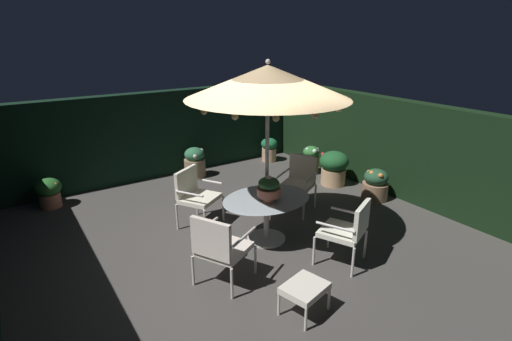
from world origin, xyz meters
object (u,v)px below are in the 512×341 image
object	(u,v)px
patio_dining_table	(267,208)
potted_plant_back_left	(195,162)
patio_umbrella	(268,82)
patio_chair_northeast	(219,246)
potted_plant_left_far	(311,159)
potted_plant_back_right	(49,192)
centerpiece_planter	(269,188)
potted_plant_back_center	(269,149)
potted_plant_front_corner	(334,167)
ottoman_footrest	(305,289)
potted_plant_right_far	(375,185)
patio_chair_east	(349,228)
patio_chair_north	(195,192)
patio_chair_southeast	(299,179)

from	to	relation	value
patio_dining_table	potted_plant_back_left	xyz separation A→B (m)	(0.31, 3.24, -0.22)
patio_umbrella	patio_chair_northeast	size ratio (longest dim) A/B	2.77
potted_plant_left_far	potted_plant_back_right	size ratio (longest dim) A/B	1.15
patio_chair_northeast	patio_umbrella	bearing A→B (deg)	27.77
patio_chair_northeast	centerpiece_planter	bearing A→B (deg)	23.83
potted_plant_back_right	potted_plant_back_center	bearing A→B (deg)	-0.25
patio_dining_table	potted_plant_left_far	distance (m)	3.30
centerpiece_planter	potted_plant_front_corner	bearing A→B (deg)	25.78
ottoman_footrest	potted_plant_back_right	distance (m)	5.31
patio_chair_northeast	potted_plant_right_far	distance (m)	3.93
centerpiece_planter	potted_plant_right_far	size ratio (longest dim) A/B	0.66
patio_chair_northeast	patio_chair_east	xyz separation A→B (m)	(1.72, -0.57, -0.00)
potted_plant_right_far	potted_plant_back_left	bearing A→B (deg)	127.16
potted_plant_right_far	potted_plant_back_left	size ratio (longest dim) A/B	0.91
patio_chair_north	ottoman_footrest	xyz separation A→B (m)	(0.06, -2.76, -0.26)
ottoman_footrest	potted_plant_back_left	distance (m)	4.98
patio_chair_north	patio_chair_southeast	distance (m)	1.91
patio_chair_east	potted_plant_left_far	distance (m)	3.78
patio_dining_table	patio_chair_northeast	world-z (taller)	patio_chair_northeast
patio_chair_north	potted_plant_left_far	world-z (taller)	patio_chair_north
potted_plant_right_far	patio_chair_east	bearing A→B (deg)	-148.73
patio_dining_table	potted_plant_right_far	xyz separation A→B (m)	(2.69, 0.11, -0.25)
patio_chair_northeast	potted_plant_right_far	world-z (taller)	patio_chair_northeast
patio_chair_southeast	patio_chair_northeast	bearing A→B (deg)	-152.09
centerpiece_planter	patio_chair_east	distance (m)	1.28
centerpiece_planter	patio_chair_east	bearing A→B (deg)	-60.75
centerpiece_planter	patio_chair_southeast	distance (m)	1.46
potted_plant_left_far	potted_plant_back_center	xyz separation A→B (m)	(-0.27, 1.28, -0.02)
potted_plant_right_far	potted_plant_front_corner	distance (m)	1.04
potted_plant_front_corner	potted_plant_back_left	size ratio (longest dim) A/B	1.08
patio_chair_north	potted_plant_front_corner	xyz separation A→B (m)	(3.26, 0.04, -0.18)
patio_umbrella	centerpiece_planter	xyz separation A→B (m)	(-0.05, -0.12, -1.52)
patio_chair_southeast	potted_plant_left_far	xyz separation A→B (m)	(1.49, 1.34, -0.24)
patio_chair_north	patio_chair_northeast	world-z (taller)	patio_chair_northeast
patio_chair_southeast	potted_plant_back_right	world-z (taller)	patio_chair_southeast
ottoman_footrest	potted_plant_left_far	distance (m)	4.87
potted_plant_right_far	potted_plant_left_far	bearing A→B (deg)	91.30
patio_chair_northeast	potted_plant_back_left	distance (m)	4.14
potted_plant_left_far	potted_plant_back_center	world-z (taller)	potted_plant_left_far
potted_plant_left_far	potted_plant_front_corner	world-z (taller)	potted_plant_front_corner
patio_dining_table	potted_plant_back_center	distance (m)	4.02
patio_dining_table	potted_plant_front_corner	distance (m)	2.83
potted_plant_right_far	potted_plant_back_right	xyz separation A→B (m)	(-5.35, 3.15, 0.01)
patio_chair_east	potted_plant_front_corner	distance (m)	3.10
potted_plant_left_far	potted_plant_back_right	bearing A→B (deg)	166.20
patio_chair_southeast	potted_plant_front_corner	size ratio (longest dim) A/B	1.35
potted_plant_back_left	patio_umbrella	bearing A→B (deg)	-95.53
patio_umbrella	potted_plant_back_left	distance (m)	3.89
patio_umbrella	patio_chair_east	size ratio (longest dim) A/B	2.90
potted_plant_left_far	patio_chair_southeast	bearing A→B (deg)	-138.05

